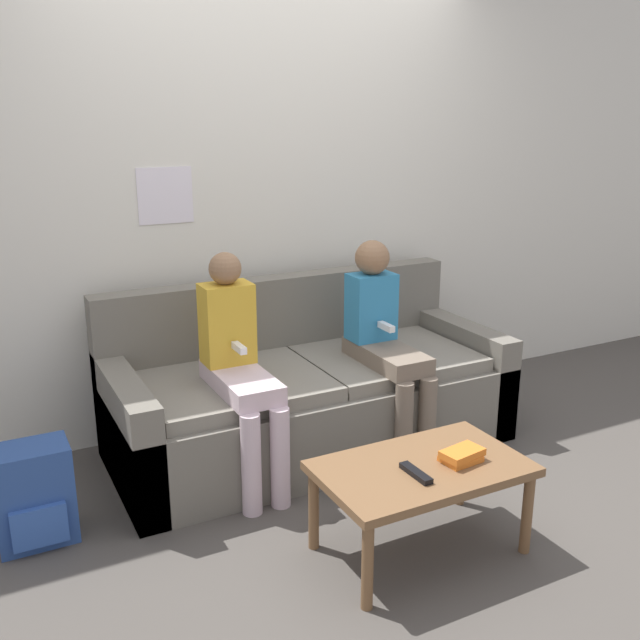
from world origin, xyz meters
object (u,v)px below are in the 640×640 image
Objects in this scene: person_left at (239,362)px; person_right at (384,336)px; couch at (308,395)px; coffee_table at (422,475)px; backpack at (34,495)px; tv_remote at (416,473)px.

person_left is 0.81m from person_right.
couch is 1.09m from coffee_table.
person_left is 1.03m from backpack.
couch is 1.88× the size of person_right.
couch is 2.49× the size of coffee_table.
person_right reaches higher than couch.
backpack is (-0.95, -0.08, -0.40)m from person_left.
tv_remote reaches higher than coffee_table.
coffee_table is at bearing -63.77° from person_left.
person_right is at bearing -31.18° from couch.
tv_remote is 0.40× the size of backpack.
backpack is at bearing 150.10° from coffee_table.
person_right is at bearing 66.93° from coffee_table.
coffee_table is at bearing 39.22° from tv_remote.
person_left is 6.49× the size of tv_remote.
person_left is 1.01× the size of person_right.
person_left is (-0.46, -0.21, 0.33)m from couch.
backpack is at bearing -175.13° from person_left.
couch is at bearing 11.63° from backpack.
person_right is (0.80, 0.00, 0.01)m from person_left.
person_left is at bearing 4.87° from backpack.
tv_remote is at bearing -139.56° from coffee_table.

